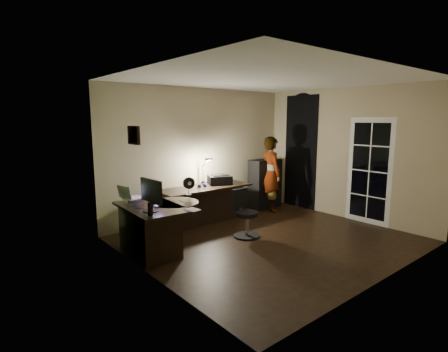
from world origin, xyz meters
TOP-DOWN VIEW (x-y plane):
  - floor at (0.00, 0.00)m, footprint 4.50×4.00m
  - ceiling at (0.00, 0.00)m, footprint 4.50×4.00m
  - wall_back at (0.00, 2.00)m, footprint 4.50×0.01m
  - wall_front at (0.00, -2.00)m, footprint 4.50×0.01m
  - wall_left at (-2.25, 0.00)m, footprint 0.01×4.00m
  - wall_right at (2.25, 0.00)m, footprint 0.01×4.00m
  - green_wall_overlay at (-2.24, 0.00)m, footprint 0.00×4.00m
  - arched_doorway at (2.24, 1.15)m, footprint 0.01×0.90m
  - french_door at (2.24, -0.55)m, footprint 0.02×0.92m
  - framed_picture at (-2.22, 0.45)m, footprint 0.04×0.30m
  - desk_left at (-1.83, 0.76)m, footprint 0.86×1.33m
  - desk_right at (-0.25, 1.53)m, footprint 1.96×0.69m
  - cabinet at (1.56, 1.62)m, footprint 0.76×0.38m
  - laptop_stand at (-2.02, 0.97)m, footprint 0.29×0.25m
  - laptop at (-2.02, 0.97)m, footprint 0.38×0.36m
  - monitor at (-1.99, 0.48)m, footprint 0.14×0.53m
  - mouse at (-1.81, 0.66)m, footprint 0.07×0.10m
  - phone at (-2.04, 0.76)m, footprint 0.10×0.13m
  - pen at (-1.31, 0.74)m, footprint 0.01×0.13m
  - speaker at (-2.09, 0.29)m, footprint 0.09×0.09m
  - notepad at (-1.47, 0.18)m, footprint 0.18×0.23m
  - desk_fan at (-0.91, 1.12)m, footprint 0.23×0.15m
  - headphones at (-0.31, 1.54)m, footprint 0.19×0.13m
  - printer at (0.17, 1.58)m, footprint 0.57×0.52m
  - desk_lamp at (-0.08, 1.83)m, footprint 0.19×0.29m
  - office_chair at (-0.19, 0.36)m, footprint 0.47×0.47m
  - person at (1.47, 1.34)m, footprint 0.55×0.69m

SIDE VIEW (x-z plane):
  - floor at x=0.00m, z-range -0.01..0.00m
  - desk_right at x=-0.25m, z-range 0.00..0.73m
  - desk_left at x=-1.83m, z-range 0.00..0.74m
  - office_chair at x=-0.19m, z-range 0.00..0.84m
  - cabinet at x=1.56m, z-range 0.00..1.14m
  - phone at x=-2.04m, z-range 0.74..0.75m
  - pen at x=-1.31m, z-range 0.74..0.75m
  - notepad at x=-1.47m, z-range 0.74..0.75m
  - mouse at x=-1.81m, z-range 0.74..0.78m
  - headphones at x=-0.31m, z-range 0.72..0.81m
  - laptop_stand at x=-2.02m, z-range 0.74..0.85m
  - printer at x=0.17m, z-range 0.72..0.93m
  - speaker at x=-2.09m, z-range 0.74..0.93m
  - person at x=1.47m, z-range 0.00..1.68m
  - desk_fan at x=-0.91m, z-range 0.72..1.05m
  - monitor at x=-1.99m, z-range 0.74..1.09m
  - laptop at x=-2.02m, z-range 0.86..1.07m
  - desk_lamp at x=-0.08m, z-range 0.72..1.31m
  - french_door at x=2.24m, z-range 0.00..2.10m
  - arched_doorway at x=2.24m, z-range 0.00..2.60m
  - wall_back at x=0.00m, z-range 0.00..2.70m
  - wall_front at x=0.00m, z-range 0.00..2.70m
  - wall_left at x=-2.25m, z-range 0.00..2.70m
  - wall_right at x=2.25m, z-range 0.00..2.70m
  - green_wall_overlay at x=-2.24m, z-range 0.00..2.70m
  - framed_picture at x=-2.22m, z-range 1.73..1.98m
  - ceiling at x=0.00m, z-range 2.70..2.71m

